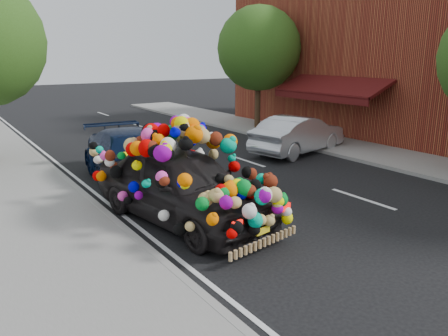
% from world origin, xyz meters
% --- Properties ---
extents(ground, '(100.00, 100.00, 0.00)m').
position_xyz_m(ground, '(0.00, 0.00, 0.00)').
color(ground, black).
rests_on(ground, ground).
extents(sidewalk, '(4.00, 60.00, 0.12)m').
position_xyz_m(sidewalk, '(-4.30, 0.00, 0.06)').
color(sidewalk, gray).
rests_on(sidewalk, ground).
extents(kerb, '(0.15, 60.00, 0.13)m').
position_xyz_m(kerb, '(-2.35, 0.00, 0.07)').
color(kerb, gray).
rests_on(kerb, ground).
extents(footpath_far, '(3.00, 40.00, 0.12)m').
position_xyz_m(footpath_far, '(8.20, 3.00, 0.06)').
color(footpath_far, gray).
rests_on(footpath_far, ground).
extents(lane_markings, '(6.00, 50.00, 0.01)m').
position_xyz_m(lane_markings, '(3.60, 0.00, 0.01)').
color(lane_markings, silver).
rests_on(lane_markings, ground).
extents(tree_far_b, '(4.00, 4.00, 5.90)m').
position_xyz_m(tree_far_b, '(8.00, 10.00, 3.89)').
color(tree_far_b, '#332114').
rests_on(tree_far_b, ground).
extents(plush_art_car, '(3.06, 5.32, 2.29)m').
position_xyz_m(plush_art_car, '(-0.98, 1.34, 1.18)').
color(plush_art_car, black).
rests_on(plush_art_car, ground).
extents(navy_sedan, '(2.65, 5.37, 1.50)m').
position_xyz_m(navy_sedan, '(-0.73, 4.67, 0.75)').
color(navy_sedan, black).
rests_on(navy_sedan, ground).
extents(silver_hatchback, '(4.52, 2.39, 1.42)m').
position_xyz_m(silver_hatchback, '(6.01, 4.98, 0.71)').
color(silver_hatchback, silver).
rests_on(silver_hatchback, ground).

